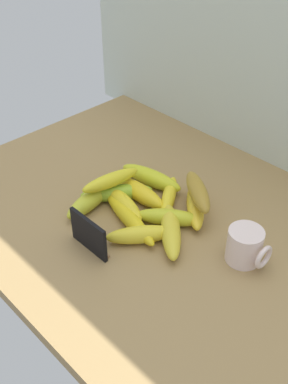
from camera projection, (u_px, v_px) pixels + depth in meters
counter_top at (160, 223)px, 107.76cm from camera, size 110.00×76.00×3.00cm
back_wall at (278, 42)px, 109.02cm from camera, size 130.00×2.00×70.00cm
chalkboard_sign at (89, 235)px, 96.56cm from camera, size 11.00×1.80×8.40cm
coffee_mug at (246, 246)px, 94.05cm from camera, size 8.89×7.39×7.64cm
banana_0 at (140, 193)px, 111.09cm from camera, size 15.36×4.43×4.38cm
banana_1 at (169, 196)px, 110.86cm from camera, size 11.69×14.85×3.26cm
banana_2 at (151, 178)px, 116.08cm from camera, size 18.06×7.55×4.38cm
banana_3 at (123, 203)px, 108.17cm from camera, size 15.58×6.78×4.02cm
banana_4 at (171, 231)px, 100.20cm from camera, size 15.81×15.17×4.26cm
banana_5 at (90, 201)px, 108.73cm from camera, size 7.06×15.74×4.24cm
banana_6 at (129, 218)px, 104.11cm from camera, size 21.09×8.18×3.60cm
banana_7 at (169, 217)px, 104.09cm from camera, size 14.48×12.51×3.96cm
banana_8 at (141, 235)px, 99.52cm from camera, size 12.28×14.70×3.95cm
banana_9 at (195, 206)px, 107.38cm from camera, size 14.53×14.86×3.97cm
banana_10 at (117, 193)px, 111.27cm from camera, size 13.61×16.73×4.12cm
banana_11 at (111, 180)px, 108.95cm from camera, size 5.95×15.49×3.45cm
banana_12 at (198, 192)px, 105.17cm from camera, size 14.93×12.25×4.07cm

